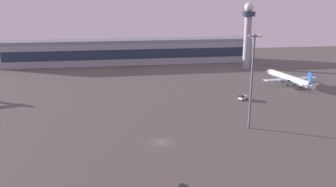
{
  "coord_description": "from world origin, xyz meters",
  "views": [
    {
      "loc": [
        -14.09,
        -91.41,
        39.05
      ],
      "look_at": [
        9.26,
        40.02,
        4.0
      ],
      "focal_mm": 35.99,
      "sensor_mm": 36.0,
      "label": 1
    }
  ],
  "objects": [
    {
      "name": "ground_plane",
      "position": [
        0.0,
        0.0,
        0.0
      ],
      "size": [
        416.0,
        416.0,
        0.0
      ],
      "primitive_type": "plane",
      "color": "#56544F"
    },
    {
      "name": "terminal_building",
      "position": [
        1.04,
        142.51,
        8.09
      ],
      "size": [
        169.1,
        22.4,
        16.4
      ],
      "color": "#9EA3AD",
      "rests_on": "ground"
    },
    {
      "name": "control_tower",
      "position": [
        72.13,
        109.31,
        23.48
      ],
      "size": [
        8.0,
        8.0,
        40.78
      ],
      "color": "#A8A8B2",
      "rests_on": "ground"
    },
    {
      "name": "airplane_taxiway_distant",
      "position": [
        74.82,
        60.27,
        3.54
      ],
      "size": [
        28.48,
        36.54,
        9.37
      ],
      "rotation": [
        0.0,
        0.0,
        0.09
      ],
      "color": "white",
      "rests_on": "ground"
    },
    {
      "name": "cargo_loader",
      "position": [
        41.32,
        38.66,
        1.18
      ],
      "size": [
        4.53,
        3.92,
        2.25
      ],
      "rotation": [
        0.0,
        0.0,
        2.16
      ],
      "color": "white",
      "rests_on": "ground"
    },
    {
      "name": "apron_light_central",
      "position": [
        30.21,
        6.31,
        17.15
      ],
      "size": [
        4.8,
        0.9,
        30.5
      ],
      "color": "slate",
      "rests_on": "ground"
    }
  ]
}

